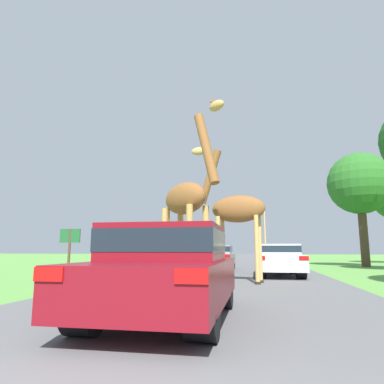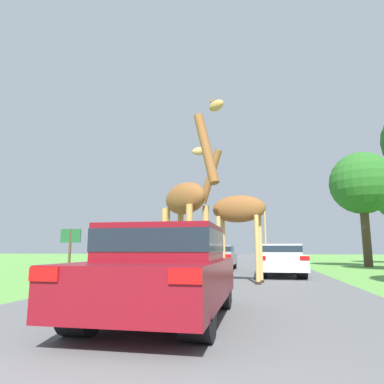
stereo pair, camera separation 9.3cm
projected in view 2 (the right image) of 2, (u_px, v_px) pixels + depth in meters
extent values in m
cube|color=#5B5B5E|center=(246.00, 262.00, 30.15)|extent=(7.92, 120.00, 0.00)
cylinder|color=tan|center=(206.00, 246.00, 10.00)|extent=(0.19, 0.19, 2.38)
cylinder|color=#2D2319|center=(206.00, 286.00, 9.81)|extent=(0.25, 0.25, 0.11)
cylinder|color=tan|center=(189.00, 246.00, 9.63)|extent=(0.19, 0.19, 2.38)
cylinder|color=#2D2319|center=(189.00, 288.00, 9.45)|extent=(0.25, 0.25, 0.11)
cylinder|color=tan|center=(181.00, 246.00, 11.00)|extent=(0.19, 0.19, 2.38)
cylinder|color=#2D2319|center=(180.00, 283.00, 10.81)|extent=(0.25, 0.25, 0.11)
cylinder|color=tan|center=(165.00, 246.00, 10.63)|extent=(0.19, 0.19, 2.38)
cylinder|color=#2D2319|center=(164.00, 284.00, 10.45)|extent=(0.25, 0.25, 0.11)
ellipsoid|color=brown|center=(185.00, 198.00, 10.56)|extent=(1.84, 1.75, 0.98)
cylinder|color=brown|center=(206.00, 148.00, 9.97)|extent=(0.92, 0.86, 2.28)
ellipsoid|color=tan|center=(216.00, 106.00, 9.79)|extent=(0.58, 0.55, 0.30)
cylinder|color=tan|center=(169.00, 221.00, 11.13)|extent=(0.07, 0.07, 1.31)
cone|color=brown|center=(214.00, 101.00, 10.00)|extent=(0.07, 0.07, 0.16)
cone|color=brown|center=(211.00, 99.00, 9.92)|extent=(0.07, 0.07, 0.16)
cylinder|color=tan|center=(219.00, 249.00, 11.44)|extent=(0.15, 0.15, 2.21)
cylinder|color=#2D2319|center=(219.00, 282.00, 11.26)|extent=(0.19, 0.19, 0.09)
cylinder|color=tan|center=(223.00, 249.00, 11.99)|extent=(0.15, 0.15, 2.21)
cylinder|color=#2D2319|center=(224.00, 280.00, 11.82)|extent=(0.19, 0.19, 0.09)
cylinder|color=tan|center=(257.00, 249.00, 11.00)|extent=(0.15, 0.15, 2.21)
cylinder|color=#2D2319|center=(258.00, 283.00, 10.82)|extent=(0.19, 0.19, 0.09)
cylinder|color=tan|center=(260.00, 249.00, 11.56)|extent=(0.15, 0.15, 2.21)
cylinder|color=#2D2319|center=(261.00, 281.00, 11.38)|extent=(0.19, 0.19, 0.09)
ellipsoid|color=brown|center=(239.00, 209.00, 11.72)|extent=(1.93, 0.99, 0.94)
cylinder|color=brown|center=(210.00, 177.00, 12.26)|extent=(0.90, 0.40, 1.97)
ellipsoid|color=tan|center=(199.00, 151.00, 12.57)|extent=(0.59, 0.33, 0.30)
cylinder|color=tan|center=(265.00, 226.00, 11.32)|extent=(0.05, 0.05, 1.22)
cone|color=brown|center=(203.00, 144.00, 12.49)|extent=(0.07, 0.07, 0.16)
cone|color=brown|center=(204.00, 145.00, 12.61)|extent=(0.07, 0.07, 0.16)
cube|color=maroon|center=(164.00, 280.00, 5.51)|extent=(1.94, 4.02, 0.64)
cube|color=maroon|center=(164.00, 243.00, 5.61)|extent=(1.74, 1.81, 0.56)
cube|color=#19232D|center=(164.00, 241.00, 5.61)|extent=(1.76, 1.83, 0.34)
cube|color=red|center=(44.00, 274.00, 3.74)|extent=(0.35, 0.03, 0.15)
cube|color=red|center=(185.00, 276.00, 3.44)|extent=(0.35, 0.03, 0.15)
cylinder|color=black|center=(142.00, 288.00, 6.78)|extent=(0.39, 0.67, 0.67)
cylinder|color=black|center=(220.00, 290.00, 6.49)|extent=(0.39, 0.67, 0.67)
cylinder|color=black|center=(81.00, 309.00, 4.44)|extent=(0.39, 0.67, 0.67)
cylinder|color=black|center=(198.00, 313.00, 4.15)|extent=(0.39, 0.67, 0.67)
cube|color=silver|center=(279.00, 262.00, 14.39)|extent=(1.86, 4.38, 0.60)
cube|color=silver|center=(279.00, 249.00, 14.48)|extent=(1.68, 1.97, 0.44)
cube|color=#19232D|center=(279.00, 249.00, 14.48)|extent=(1.69, 1.99, 0.26)
cube|color=red|center=(261.00, 258.00, 12.44)|extent=(0.34, 0.03, 0.14)
cube|color=red|center=(305.00, 258.00, 12.15)|extent=(0.34, 0.03, 0.14)
cylinder|color=black|center=(262.00, 266.00, 15.76)|extent=(0.37, 0.65, 0.65)
cylinder|color=black|center=(295.00, 267.00, 15.48)|extent=(0.37, 0.65, 0.65)
cylinder|color=black|center=(262.00, 270.00, 13.22)|extent=(0.37, 0.65, 0.65)
cylinder|color=black|center=(302.00, 270.00, 12.93)|extent=(0.37, 0.65, 0.65)
cube|color=gray|center=(216.00, 259.00, 18.61)|extent=(1.96, 4.36, 0.57)
cube|color=gray|center=(216.00, 249.00, 18.70)|extent=(1.76, 1.96, 0.44)
cube|color=#19232D|center=(216.00, 249.00, 18.70)|extent=(1.78, 1.98, 0.26)
cube|color=red|center=(195.00, 256.00, 16.68)|extent=(0.35, 0.03, 0.14)
cube|color=red|center=(228.00, 256.00, 16.38)|extent=(0.35, 0.03, 0.14)
cylinder|color=black|center=(206.00, 262.00, 19.99)|extent=(0.39, 0.71, 0.71)
cylinder|color=black|center=(233.00, 262.00, 19.69)|extent=(0.39, 0.71, 0.71)
cylinder|color=black|center=(198.00, 264.00, 17.46)|extent=(0.39, 0.71, 0.71)
cylinder|color=black|center=(229.00, 264.00, 17.16)|extent=(0.39, 0.71, 0.71)
cube|color=#561914|center=(209.00, 257.00, 27.16)|extent=(1.75, 4.06, 0.55)
cube|color=#561914|center=(209.00, 251.00, 27.24)|extent=(1.58, 1.83, 0.41)
cube|color=#19232D|center=(209.00, 250.00, 27.24)|extent=(1.59, 1.85, 0.24)
cube|color=red|center=(196.00, 255.00, 25.35)|extent=(0.32, 0.03, 0.13)
cube|color=red|center=(215.00, 255.00, 25.08)|extent=(0.32, 0.03, 0.13)
cylinder|color=black|center=(203.00, 259.00, 28.43)|extent=(0.35, 0.57, 0.57)
cylinder|color=black|center=(220.00, 259.00, 28.17)|extent=(0.35, 0.57, 0.57)
cylinder|color=black|center=(198.00, 260.00, 26.07)|extent=(0.35, 0.57, 0.57)
cylinder|color=black|center=(216.00, 260.00, 25.81)|extent=(0.35, 0.57, 0.57)
cylinder|color=#4C3828|center=(366.00, 229.00, 21.88)|extent=(0.53, 0.53, 4.79)
sphere|color=#286623|center=(362.00, 183.00, 22.38)|extent=(4.06, 4.06, 4.06)
cylinder|color=#4C3823|center=(69.00, 256.00, 10.94)|extent=(0.08, 0.08, 1.75)
cube|color=#1E562D|center=(71.00, 236.00, 11.05)|extent=(0.70, 0.04, 0.44)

